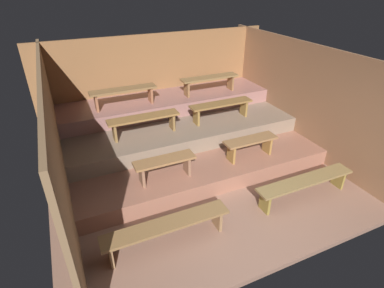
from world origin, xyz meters
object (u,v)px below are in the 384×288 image
at_px(bench_floor_right, 305,183).
at_px(bench_lower_right, 250,143).
at_px(bench_middle_right, 221,106).
at_px(bench_lower_left, 165,164).
at_px(bench_upper_left, 123,92).
at_px(bench_upper_right, 209,80).
at_px(bench_middle_left, 144,120).
at_px(bench_floor_left, 167,227).

bearing_deg(bench_floor_right, bench_lower_right, 108.97).
height_order(bench_floor_right, bench_middle_right, bench_middle_right).
distance_m(bench_lower_left, bench_upper_left, 2.20).
height_order(bench_lower_left, bench_upper_right, bench_upper_right).
bearing_deg(bench_middle_right, bench_lower_left, -145.95).
height_order(bench_floor_right, bench_lower_right, bench_lower_right).
height_order(bench_floor_right, bench_upper_right, bench_upper_right).
distance_m(bench_lower_right, bench_upper_right, 2.20).
bearing_deg(bench_middle_left, bench_upper_right, 24.97).
height_order(bench_floor_right, bench_lower_left, bench_lower_left).
bearing_deg(bench_upper_left, bench_lower_left, -85.61).
relative_size(bench_middle_left, bench_upper_left, 1.01).
bearing_deg(bench_lower_left, bench_lower_right, 0.00).
height_order(bench_floor_left, bench_lower_right, bench_lower_right).
xyz_separation_m(bench_lower_left, bench_lower_right, (1.78, 0.00, 0.00)).
distance_m(bench_middle_right, bench_upper_right, 0.97).
relative_size(bench_floor_right, bench_lower_right, 1.76).
height_order(bench_lower_left, bench_upper_left, bench_upper_left).
bearing_deg(bench_upper_right, bench_lower_right, -94.39).
xyz_separation_m(bench_lower_left, bench_middle_left, (0.00, 1.20, 0.33)).
xyz_separation_m(bench_floor_left, bench_upper_right, (2.34, 3.26, 0.93)).
height_order(bench_lower_right, bench_upper_left, bench_upper_left).
xyz_separation_m(bench_middle_left, bench_middle_right, (1.77, 0.00, 0.00)).
xyz_separation_m(bench_floor_right, bench_upper_right, (-0.24, 3.26, 0.93)).
height_order(bench_floor_left, bench_lower_left, bench_lower_left).
bearing_deg(bench_middle_left, bench_lower_left, -90.13).
bearing_deg(bench_middle_left, bench_floor_left, -99.65).
distance_m(bench_lower_left, bench_lower_right, 1.78).
bearing_deg(bench_lower_left, bench_floor_left, -108.97).
bearing_deg(bench_floor_right, bench_lower_left, 151.96).
distance_m(bench_floor_right, bench_lower_right, 1.26).
bearing_deg(bench_upper_right, bench_lower_left, -132.70).
xyz_separation_m(bench_floor_left, bench_lower_left, (0.40, 1.16, 0.29)).
bearing_deg(bench_floor_left, bench_upper_right, 54.36).
relative_size(bench_lower_left, bench_lower_right, 1.00).
height_order(bench_lower_left, bench_lower_right, same).
bearing_deg(bench_middle_right, bench_floor_right, -80.35).
height_order(bench_middle_right, bench_upper_left, bench_upper_left).
relative_size(bench_middle_left, bench_middle_right, 1.00).
height_order(bench_floor_left, bench_upper_left, bench_upper_left).
relative_size(bench_floor_left, bench_floor_right, 1.00).
bearing_deg(bench_upper_left, bench_middle_left, -79.69).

